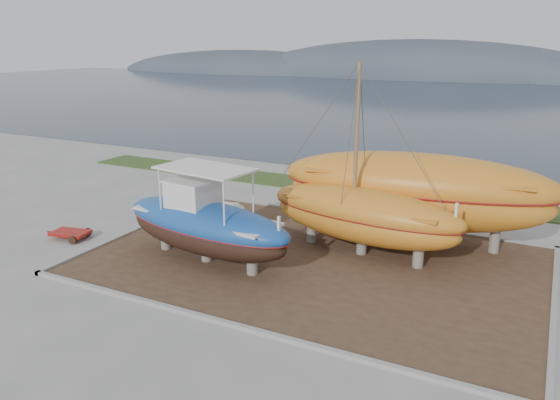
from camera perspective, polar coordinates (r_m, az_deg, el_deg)
The scene contains 11 objects.
ground at distance 19.68m, azimuth -1.38°, elevation -10.51°, with size 140.00×140.00×0.00m, color gray.
dirt_patch at distance 22.93m, azimuth 3.38°, elevation -6.39°, with size 18.00×12.00×0.06m, color #422D1E.
curb_frame at distance 22.92m, azimuth 3.39°, elevation -6.28°, with size 18.60×12.60×0.15m, color gray, non-canonical shape.
grass_strip at distance 33.24m, azimuth 11.37°, elevation 0.62°, with size 44.00×3.00×0.08m, color #284219.
sea at distance 86.29m, azimuth 21.53°, elevation 9.40°, with size 260.00×100.00×0.04m, color #1C2939, non-canonical shape.
mountain_ridge at distance 140.95m, azimuth 23.98°, elevation 11.45°, with size 200.00×36.00×20.00m, color #333D49, non-canonical shape.
blue_caique at distance 22.40m, azimuth -7.83°, elevation -1.56°, with size 8.28×2.59×3.98m, color #184B9A, non-canonical shape.
white_dinghy at distance 27.41m, azimuth -7.51°, elevation -1.31°, with size 3.77×1.41×1.13m, color silver, non-canonical shape.
orange_sailboat at distance 22.68m, azimuth 8.92°, elevation 3.91°, with size 8.75×2.58×8.02m, color #C5761E, non-canonical shape.
orange_bare_hull at distance 25.05m, azimuth 13.87°, elevation 0.04°, with size 12.12×3.64×3.97m, color #C5761E, non-canonical shape.
red_trailer at distance 27.20m, azimuth -21.04°, elevation -3.44°, with size 2.52×1.26×0.36m, color #A11A12, non-canonical shape.
Camera 1 is at (8.36, -15.42, 8.92)m, focal length 35.00 mm.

